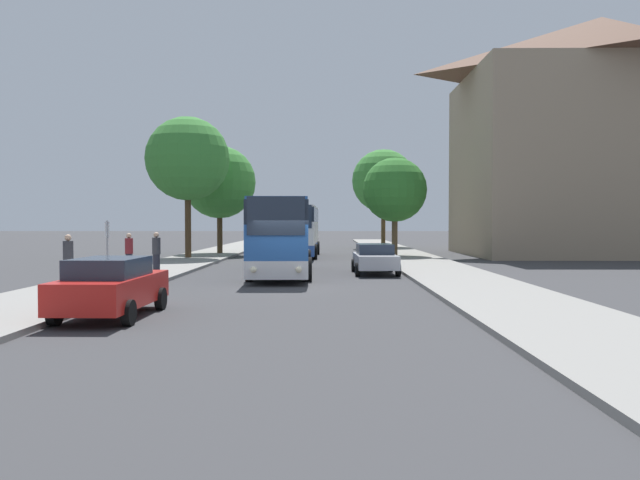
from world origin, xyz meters
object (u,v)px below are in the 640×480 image
object	(u,v)px
pedestrian_walking_back	(129,252)
bus_front	(282,235)
parked_car_left_curb	(111,286)
pedestrian_waiting_near	(156,253)
tree_right_mid	(383,181)
bus_middle	(299,230)
tree_left_far	(220,182)
parked_car_right_near	(375,258)
tree_left_near	(188,159)
tree_right_near	(395,190)
pedestrian_waiting_far	(68,259)
bus_stop_sign	(107,243)

from	to	relation	value
pedestrian_walking_back	bus_front	bearing A→B (deg)	-152.74
parked_car_left_curb	pedestrian_waiting_near	size ratio (longest dim) A/B	2.37
bus_front	tree_right_mid	bearing A→B (deg)	74.20
bus_middle	tree_left_far	size ratio (longest dim) A/B	1.32
bus_front	parked_car_right_near	xyz separation A→B (m)	(4.33, 0.47, -1.08)
pedestrian_walking_back	tree_left_near	bearing A→B (deg)	-67.18
pedestrian_walking_back	tree_right_near	xyz separation A→B (m)	(13.70, 14.64, 3.60)
pedestrian_waiting_far	tree_left_far	distance (m)	24.13
bus_middle	tree_right_mid	xyz separation A→B (m)	(7.27, 14.71, 4.42)
parked_car_right_near	tree_left_far	world-z (taller)	tree_left_far
tree_left_near	parked_car_right_near	bearing A→B (deg)	-44.53
pedestrian_waiting_near	pedestrian_walking_back	distance (m)	1.91
bus_front	tree_left_near	xyz separation A→B (m)	(-6.94, 11.56, 4.71)
tree_left_near	tree_left_far	world-z (taller)	tree_left_near
pedestrian_walking_back	tree_left_near	size ratio (longest dim) A/B	0.20
tree_left_far	tree_right_near	world-z (taller)	tree_left_far
bus_front	pedestrian_waiting_far	size ratio (longest dim) A/B	6.23
bus_front	pedestrian_walking_back	distance (m)	7.01
parked_car_left_curb	bus_front	bearing A→B (deg)	75.96
pedestrian_waiting_near	tree_right_near	distance (m)	20.21
bus_stop_sign	pedestrian_walking_back	world-z (taller)	bus_stop_sign
pedestrian_walking_back	tree_right_mid	world-z (taller)	tree_right_mid
pedestrian_waiting_near	tree_left_near	xyz separation A→B (m)	(-1.54, 13.21, 5.44)
parked_car_left_curb	tree_left_near	bearing A→B (deg)	98.80
bus_middle	pedestrian_waiting_far	world-z (taller)	bus_middle
pedestrian_waiting_far	tree_left_near	xyz separation A→B (m)	(0.36, 17.95, 5.44)
pedestrian_waiting_near	tree_right_mid	world-z (taller)	tree_right_mid
parked_car_left_curb	bus_middle	bearing A→B (deg)	83.44
parked_car_right_near	pedestrian_walking_back	size ratio (longest dim) A/B	2.49
parked_car_right_near	tree_right_mid	bearing A→B (deg)	-97.10
pedestrian_walking_back	pedestrian_waiting_far	bearing A→B (deg)	109.49
bus_front	pedestrian_waiting_far	bearing A→B (deg)	-140.57
bus_middle	parked_car_left_curb	size ratio (longest dim) A/B	2.39
pedestrian_waiting_far	tree_right_mid	world-z (taller)	tree_right_mid
bus_stop_sign	tree_right_near	size ratio (longest dim) A/B	0.35
pedestrian_waiting_far	tree_right_mid	size ratio (longest dim) A/B	0.20
parked_car_left_curb	tree_left_far	distance (m)	30.79
tree_left_near	tree_left_far	size ratio (longest dim) A/B	1.15
bus_front	pedestrian_waiting_near	size ratio (longest dim) A/B	6.20
tree_left_near	tree_right_near	distance (m)	14.05
parked_car_left_curb	pedestrian_waiting_near	world-z (taller)	pedestrian_waiting_near
bus_stop_sign	pedestrian_waiting_near	bearing A→B (deg)	72.07
parked_car_left_curb	tree_right_mid	size ratio (longest dim) A/B	0.48
tree_right_near	parked_car_left_curb	bearing A→B (deg)	-110.56
bus_front	bus_middle	xyz separation A→B (m)	(0.12, 14.91, 0.06)
pedestrian_waiting_near	tree_right_near	xyz separation A→B (m)	(12.15, 15.76, 3.56)
bus_middle	parked_car_right_near	size ratio (longest dim) A/B	2.35
bus_stop_sign	tree_right_mid	bearing A→B (deg)	68.15
pedestrian_waiting_far	parked_car_left_curb	bearing A→B (deg)	-139.54
parked_car_left_curb	bus_stop_sign	xyz separation A→B (m)	(-3.00, 8.20, 0.81)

